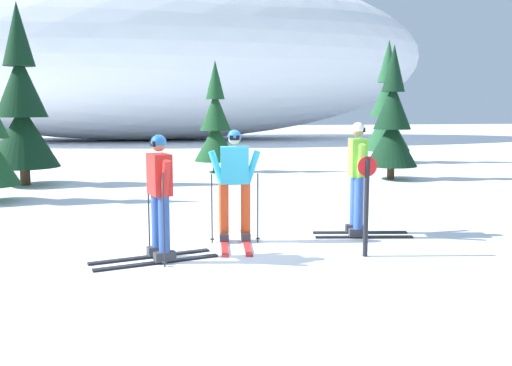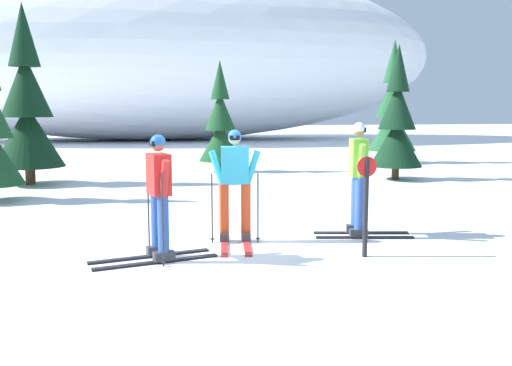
{
  "view_description": "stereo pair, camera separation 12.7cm",
  "coord_description": "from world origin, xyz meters",
  "px_view_note": "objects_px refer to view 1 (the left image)",
  "views": [
    {
      "loc": [
        -1.44,
        -8.22,
        2.06
      ],
      "look_at": [
        0.2,
        -0.0,
        0.95
      ],
      "focal_mm": 39.64,
      "sensor_mm": 36.0,
      "label": 1
    },
    {
      "loc": [
        -1.31,
        -8.24,
        2.06
      ],
      "look_at": [
        0.2,
        -0.0,
        0.95
      ],
      "focal_mm": 39.64,
      "sensor_mm": 36.0,
      "label": 2
    }
  ],
  "objects_px": {
    "pine_tree_center_right": "(392,124)",
    "pine_tree_far_right": "(387,112)",
    "pine_tree_center_left": "(22,110)",
    "skier_lime_jacket": "(358,176)",
    "skier_cyan_jacket": "(235,184)",
    "skier_red_jacket": "(159,195)",
    "trail_marker_post": "(366,200)",
    "pine_tree_center": "(216,126)"
  },
  "relations": [
    {
      "from": "skier_lime_jacket",
      "to": "pine_tree_center_right",
      "type": "bearing_deg",
      "value": 61.39
    },
    {
      "from": "pine_tree_center",
      "to": "skier_lime_jacket",
      "type": "bearing_deg",
      "value": -83.79
    },
    {
      "from": "pine_tree_center",
      "to": "pine_tree_far_right",
      "type": "bearing_deg",
      "value": 15.91
    },
    {
      "from": "pine_tree_center",
      "to": "trail_marker_post",
      "type": "distance_m",
      "value": 11.03
    },
    {
      "from": "pine_tree_center",
      "to": "skier_cyan_jacket",
      "type": "bearing_deg",
      "value": -95.55
    },
    {
      "from": "skier_cyan_jacket",
      "to": "skier_lime_jacket",
      "type": "bearing_deg",
      "value": 1.04
    },
    {
      "from": "skier_cyan_jacket",
      "to": "pine_tree_far_right",
      "type": "height_order",
      "value": "pine_tree_far_right"
    },
    {
      "from": "skier_lime_jacket",
      "to": "skier_cyan_jacket",
      "type": "xyz_separation_m",
      "value": [
        -2.01,
        -0.04,
        -0.07
      ]
    },
    {
      "from": "skier_lime_jacket",
      "to": "pine_tree_center_left",
      "type": "distance_m",
      "value": 10.06
    },
    {
      "from": "pine_tree_center_left",
      "to": "trail_marker_post",
      "type": "distance_m",
      "value": 10.84
    },
    {
      "from": "pine_tree_center_right",
      "to": "trail_marker_post",
      "type": "distance_m",
      "value": 9.06
    },
    {
      "from": "pine_tree_far_right",
      "to": "pine_tree_center_right",
      "type": "bearing_deg",
      "value": -112.62
    },
    {
      "from": "skier_lime_jacket",
      "to": "pine_tree_center",
      "type": "distance_m",
      "value": 9.8
    },
    {
      "from": "pine_tree_far_right",
      "to": "trail_marker_post",
      "type": "bearing_deg",
      "value": -115.26
    },
    {
      "from": "skier_lime_jacket",
      "to": "skier_red_jacket",
      "type": "distance_m",
      "value": 3.3
    },
    {
      "from": "skier_cyan_jacket",
      "to": "pine_tree_center",
      "type": "relative_size",
      "value": 0.48
    },
    {
      "from": "pine_tree_center_right",
      "to": "pine_tree_far_right",
      "type": "xyz_separation_m",
      "value": [
        2.03,
        4.87,
        0.32
      ]
    },
    {
      "from": "pine_tree_center_right",
      "to": "pine_tree_far_right",
      "type": "distance_m",
      "value": 5.28
    },
    {
      "from": "skier_cyan_jacket",
      "to": "skier_red_jacket",
      "type": "xyz_separation_m",
      "value": [
        -1.17,
        -0.84,
        -0.02
      ]
    },
    {
      "from": "skier_cyan_jacket",
      "to": "pine_tree_far_right",
      "type": "relative_size",
      "value": 0.38
    },
    {
      "from": "skier_red_jacket",
      "to": "pine_tree_center_right",
      "type": "bearing_deg",
      "value": 48.13
    },
    {
      "from": "trail_marker_post",
      "to": "skier_red_jacket",
      "type": "bearing_deg",
      "value": 172.52
    },
    {
      "from": "pine_tree_center_left",
      "to": "pine_tree_center_right",
      "type": "distance_m",
      "value": 10.28
    },
    {
      "from": "pine_tree_far_right",
      "to": "trail_marker_post",
      "type": "relative_size",
      "value": 3.29
    },
    {
      "from": "skier_cyan_jacket",
      "to": "pine_tree_center_right",
      "type": "height_order",
      "value": "pine_tree_center_right"
    },
    {
      "from": "pine_tree_center",
      "to": "pine_tree_far_right",
      "type": "xyz_separation_m",
      "value": [
        6.8,
        1.94,
        0.43
      ]
    },
    {
      "from": "pine_tree_center_right",
      "to": "skier_cyan_jacket",
      "type": "bearing_deg",
      "value": -129.91
    },
    {
      "from": "skier_lime_jacket",
      "to": "pine_tree_far_right",
      "type": "bearing_deg",
      "value": 63.81
    },
    {
      "from": "pine_tree_center_left",
      "to": "trail_marker_post",
      "type": "xyz_separation_m",
      "value": [
        6.17,
        -8.83,
        -1.23
      ]
    },
    {
      "from": "skier_cyan_jacket",
      "to": "pine_tree_far_right",
      "type": "distance_m",
      "value": 14.08
    },
    {
      "from": "pine_tree_center_left",
      "to": "skier_red_jacket",
      "type": "bearing_deg",
      "value": -68.38
    },
    {
      "from": "skier_cyan_jacket",
      "to": "pine_tree_center_left",
      "type": "distance_m",
      "value": 8.93
    },
    {
      "from": "skier_red_jacket",
      "to": "pine_tree_center_right",
      "type": "xyz_separation_m",
      "value": [
        6.89,
        7.68,
        0.72
      ]
    },
    {
      "from": "pine_tree_far_right",
      "to": "skier_cyan_jacket",
      "type": "bearing_deg",
      "value": -123.5
    },
    {
      "from": "skier_red_jacket",
      "to": "pine_tree_center_left",
      "type": "distance_m",
      "value": 9.17
    },
    {
      "from": "skier_lime_jacket",
      "to": "pine_tree_far_right",
      "type": "distance_m",
      "value": 13.04
    },
    {
      "from": "skier_lime_jacket",
      "to": "pine_tree_center_right",
      "type": "distance_m",
      "value": 7.78
    },
    {
      "from": "skier_lime_jacket",
      "to": "skier_cyan_jacket",
      "type": "relative_size",
      "value": 1.06
    },
    {
      "from": "pine_tree_center",
      "to": "pine_tree_center_left",
      "type": "bearing_deg",
      "value": -158.52
    },
    {
      "from": "skier_red_jacket",
      "to": "trail_marker_post",
      "type": "relative_size",
      "value": 1.25
    },
    {
      "from": "skier_cyan_jacket",
      "to": "pine_tree_center_left",
      "type": "xyz_separation_m",
      "value": [
        -4.52,
        7.62,
        1.11
      ]
    },
    {
      "from": "trail_marker_post",
      "to": "pine_tree_far_right",
      "type": "bearing_deg",
      "value": 64.74
    }
  ]
}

